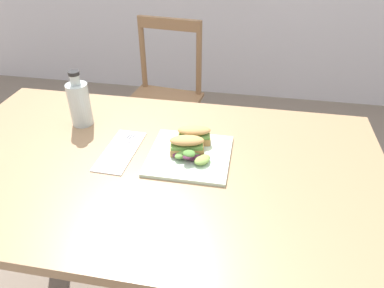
% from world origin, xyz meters
% --- Properties ---
extents(dining_table, '(1.37, 0.80, 0.74)m').
position_xyz_m(dining_table, '(0.02, -0.03, 0.62)').
color(dining_table, '#997551').
rests_on(dining_table, ground).
extents(chair_wooden_far, '(0.45, 0.45, 0.87)m').
position_xyz_m(chair_wooden_far, '(-0.21, 0.93, 0.45)').
color(chair_wooden_far, '#8E6642').
rests_on(chair_wooden_far, ground).
extents(plate_lunch, '(0.24, 0.24, 0.01)m').
position_xyz_m(plate_lunch, '(0.12, 0.02, 0.74)').
color(plate_lunch, beige).
rests_on(plate_lunch, dining_table).
extents(sandwich_half_front, '(0.11, 0.08, 0.06)m').
position_xyz_m(sandwich_half_front, '(0.11, 0.03, 0.78)').
color(sandwich_half_front, tan).
rests_on(sandwich_half_front, plate_lunch).
extents(sandwich_half_back, '(0.11, 0.08, 0.06)m').
position_xyz_m(sandwich_half_back, '(0.12, 0.09, 0.78)').
color(sandwich_half_back, tan).
rests_on(sandwich_half_back, plate_lunch).
extents(salad_mixed_greens, '(0.13, 0.09, 0.03)m').
position_xyz_m(salad_mixed_greens, '(0.13, -0.00, 0.76)').
color(salad_mixed_greens, '#602D47').
rests_on(salad_mixed_greens, plate_lunch).
extents(napkin_folded, '(0.10, 0.23, 0.00)m').
position_xyz_m(napkin_folded, '(-0.10, 0.01, 0.74)').
color(napkin_folded, white).
rests_on(napkin_folded, dining_table).
extents(fork_on_napkin, '(0.04, 0.19, 0.00)m').
position_xyz_m(fork_on_napkin, '(-0.10, 0.03, 0.75)').
color(fork_on_napkin, silver).
rests_on(fork_on_napkin, napkin_folded).
extents(bottle_cold_brew, '(0.07, 0.07, 0.19)m').
position_xyz_m(bottle_cold_brew, '(-0.29, 0.15, 0.81)').
color(bottle_cold_brew, black).
rests_on(bottle_cold_brew, dining_table).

